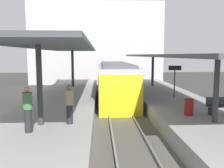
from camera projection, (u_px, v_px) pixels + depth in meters
ground_plane at (120, 117)px, 15.46m from camera, size 80.00×80.00×0.00m
platform_left at (60, 110)px, 15.20m from camera, size 4.40×28.00×1.00m
platform_right at (178, 109)px, 15.60m from camera, size 4.40×28.00×1.00m
track_ballast at (120, 115)px, 15.45m from camera, size 3.20×28.00×0.20m
rail_near_side at (109, 113)px, 15.39m from camera, size 0.08×28.00×0.14m
rail_far_side at (131, 113)px, 15.47m from camera, size 0.08×28.00×0.14m
commuter_train at (115, 82)px, 19.99m from camera, size 2.78×11.44×3.10m
canopy_left at (62, 48)px, 16.12m from camera, size 4.18×21.00×3.54m
canopy_right at (173, 56)px, 16.58m from camera, size 4.18×21.00×2.99m
platform_bench at (221, 105)px, 11.96m from camera, size 1.40×0.41×0.86m
platform_sign at (175, 74)px, 16.88m from camera, size 0.90×0.08×2.21m
litter_bin at (189, 107)px, 11.85m from camera, size 0.44×0.44×0.80m
passenger_near_bench at (69, 104)px, 10.31m from camera, size 0.36×0.36×1.69m
passenger_mid_platform at (28, 109)px, 9.14m from camera, size 0.36×0.36×1.77m
station_building_backdrop at (97, 44)px, 34.54m from camera, size 18.00×6.00×11.00m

